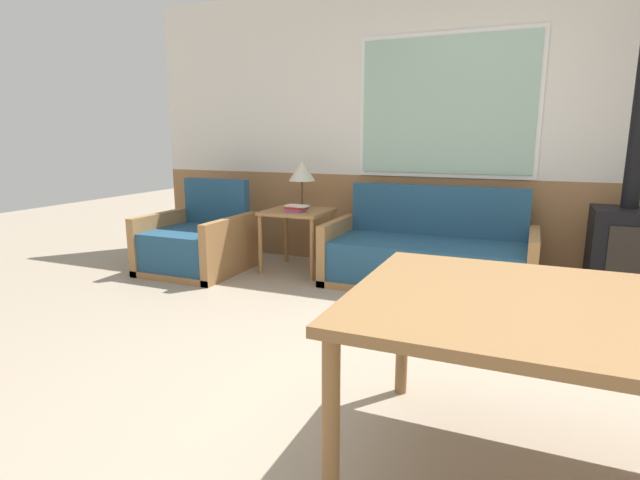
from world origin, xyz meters
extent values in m
plane|color=gray|center=(0.00, 0.00, 0.00)|extent=(16.00, 16.00, 0.00)
cube|color=#996B42|center=(0.00, 2.63, 0.45)|extent=(7.20, 0.06, 0.91)
cube|color=silver|center=(0.00, 2.63, 1.80)|extent=(7.20, 0.06, 1.79)
cube|color=white|center=(-0.44, 2.59, 1.56)|extent=(1.64, 0.01, 1.30)
cube|color=#99BCA8|center=(-0.44, 2.58, 1.56)|extent=(1.56, 0.02, 1.22)
cube|color=#9E7042|center=(-0.44, 2.03, 0.03)|extent=(1.75, 0.81, 0.06)
cube|color=navy|center=(-0.44, 2.01, 0.23)|extent=(1.59, 0.73, 0.34)
cube|color=navy|center=(-0.44, 2.38, 0.63)|extent=(1.59, 0.10, 0.45)
cube|color=#9E7042|center=(-1.28, 2.03, 0.27)|extent=(0.08, 0.81, 0.54)
cube|color=#9E7042|center=(0.40, 2.03, 0.27)|extent=(0.08, 0.81, 0.54)
cube|color=#9E7042|center=(-2.61, 1.66, 0.03)|extent=(0.88, 0.86, 0.06)
cube|color=navy|center=(-2.61, 1.64, 0.24)|extent=(0.72, 0.78, 0.35)
cube|color=navy|center=(-2.61, 2.05, 0.64)|extent=(0.72, 0.10, 0.46)
cube|color=#9E7042|center=(-3.01, 1.66, 0.28)|extent=(0.08, 0.86, 0.55)
cube|color=#9E7042|center=(-2.21, 1.66, 0.28)|extent=(0.08, 0.86, 0.55)
cube|color=#9E7042|center=(-1.71, 2.08, 0.58)|extent=(0.60, 0.60, 0.03)
cylinder|color=#9E7042|center=(-1.97, 1.81, 0.28)|extent=(0.04, 0.04, 0.57)
cylinder|color=#9E7042|center=(-1.44, 1.81, 0.28)|extent=(0.04, 0.04, 0.57)
cylinder|color=#9E7042|center=(-1.97, 2.34, 0.28)|extent=(0.04, 0.04, 0.57)
cylinder|color=#9E7042|center=(-1.44, 2.34, 0.28)|extent=(0.04, 0.04, 0.57)
cylinder|color=#4C3823|center=(-1.71, 2.18, 0.61)|extent=(0.13, 0.13, 0.02)
cylinder|color=#4C3823|center=(-1.71, 2.18, 0.74)|extent=(0.02, 0.02, 0.25)
cone|color=beige|center=(-1.71, 2.18, 0.97)|extent=(0.26, 0.26, 0.19)
cube|color=#994C84|center=(-1.67, 1.97, 0.61)|extent=(0.16, 0.16, 0.03)
cube|color=#B22823|center=(-1.68, 1.98, 0.64)|extent=(0.19, 0.19, 0.02)
cube|color=white|center=(-1.67, 1.98, 0.65)|extent=(0.21, 0.13, 0.02)
cube|color=olive|center=(0.59, -0.35, 0.70)|extent=(1.69, 1.09, 0.04)
cylinder|color=olive|center=(-0.19, -0.83, 0.34)|extent=(0.06, 0.06, 0.68)
cylinder|color=olive|center=(-0.19, 0.13, 0.34)|extent=(0.06, 0.06, 0.68)
cylinder|color=black|center=(0.84, 1.94, 0.05)|extent=(0.04, 0.04, 0.10)
cylinder|color=black|center=(0.84, 2.33, 0.05)|extent=(0.04, 0.04, 0.10)
cube|color=black|center=(1.04, 2.13, 0.43)|extent=(0.50, 0.48, 0.66)
cube|color=black|center=(1.04, 1.89, 0.43)|extent=(0.30, 0.01, 0.46)
camera|label=1|loc=(0.35, -2.20, 1.29)|focal=28.00mm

